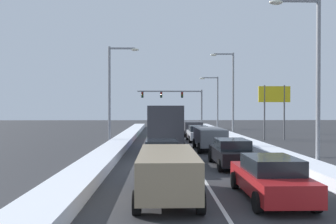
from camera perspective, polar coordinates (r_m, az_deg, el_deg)
name	(u,v)px	position (r m, az deg, el deg)	size (l,w,h in m)	color
ground_plane	(187,152)	(24.72, 3.18, -6.77)	(129.72, 129.72, 0.00)	#333335
lane_stripe_between_right_lane_and_center_lane	(182,144)	(29.66, 2.40, -5.52)	(0.14, 54.88, 0.01)	silver
snow_bank_right_shoulder	(242,141)	(30.45, 12.43, -4.86)	(1.58, 54.88, 0.56)	white
snow_bank_left_shoulder	(122,141)	(29.75, -7.88, -4.98)	(1.69, 54.88, 0.55)	white
sedan_red_right_lane_nearest	(270,178)	(12.42, 17.06, -10.65)	(2.00, 4.50, 1.51)	maroon
sedan_black_right_lane_second	(231,153)	(18.70, 10.77, -6.82)	(2.00, 4.50, 1.51)	black
suv_gray_right_lane_third	(209,137)	(25.62, 7.08, -4.23)	(2.16, 4.90, 1.67)	slate
sedan_silver_right_lane_fourth	(198,133)	(32.37, 5.12, -3.66)	(2.00, 4.50, 1.51)	#B7BABF
suv_charcoal_right_lane_fifth	(192,127)	(38.67, 4.11, -2.58)	(2.16, 4.90, 1.67)	#38383D
suv_tan_center_lane_nearest	(167,170)	(11.85, -0.09, -9.93)	(2.16, 4.90, 1.67)	#937F60
sedan_white_center_lane_second	(162,154)	(17.98, -1.10, -7.11)	(2.00, 4.50, 1.51)	silver
box_truck_center_lane_third	(165,126)	(24.59, -0.54, -2.36)	(2.53, 7.20, 3.36)	navy
sedan_maroon_center_lane_fourth	(163,133)	(32.98, -0.82, -3.57)	(2.00, 4.50, 1.51)	maroon
sedan_green_center_lane_fifth	(162,129)	(38.62, -0.98, -2.96)	(2.00, 4.50, 1.51)	#1E5633
traffic_light_gantry	(179,99)	(54.47, 1.87, 2.26)	(10.60, 0.47, 6.20)	slate
street_lamp_right_near	(312,68)	(18.78, 23.32, 6.87)	(2.66, 0.36, 8.85)	gray
street_lamp_right_mid	(230,87)	(37.81, 10.56, 4.15)	(2.66, 0.36, 9.35)	gray
street_lamp_right_far	(215,98)	(47.56, 8.00, 2.35)	(2.66, 0.36, 7.64)	gray
street_lamp_left_mid	(113,87)	(29.10, -9.29, 4.30)	(2.66, 0.36, 8.47)	gray
roadside_sign_right	(274,100)	(35.12, 17.68, 1.97)	(3.20, 0.16, 5.50)	#59595B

